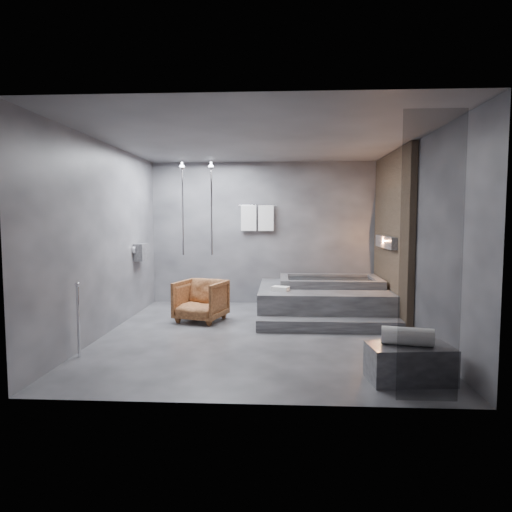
{
  "coord_description": "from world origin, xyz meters",
  "views": [
    {
      "loc": [
        0.32,
        -6.55,
        1.71
      ],
      "look_at": [
        -0.06,
        0.3,
        1.13
      ],
      "focal_mm": 32.0,
      "sensor_mm": 36.0,
      "label": 1
    }
  ],
  "objects": [
    {
      "name": "room",
      "position": [
        0.4,
        0.24,
        1.73
      ],
      "size": [
        5.0,
        5.04,
        2.82
      ],
      "color": "#2F2F32",
      "rests_on": "ground"
    },
    {
      "name": "driftwood_chair",
      "position": [
        -1.0,
        0.84,
        0.34
      ],
      "size": [
        0.91,
        0.93,
        0.68
      ],
      "primitive_type": "imported",
      "rotation": [
        0.0,
        0.0,
        -0.3
      ],
      "color": "#4B2712",
      "rests_on": "ground"
    },
    {
      "name": "tub_step",
      "position": [
        1.05,
        0.27,
        0.09
      ],
      "size": [
        2.2,
        0.36,
        0.18
      ],
      "primitive_type": "cube",
      "color": "#353537",
      "rests_on": "ground"
    },
    {
      "name": "tub_deck",
      "position": [
        1.05,
        1.45,
        0.25
      ],
      "size": [
        2.2,
        2.0,
        0.5
      ],
      "primitive_type": "cube",
      "color": "#353537",
      "rests_on": "ground"
    },
    {
      "name": "rolled_towel",
      "position": [
        1.64,
        -1.81,
        0.48
      ],
      "size": [
        0.55,
        0.3,
        0.19
      ],
      "primitive_type": "cylinder",
      "rotation": [
        0.0,
        1.57,
        -0.22
      ],
      "color": "white",
      "rests_on": "concrete_bench"
    },
    {
      "name": "concrete_bench",
      "position": [
        1.67,
        -1.82,
        0.19
      ],
      "size": [
        0.89,
        0.55,
        0.38
      ],
      "primitive_type": "cube",
      "rotation": [
        0.0,
        0.0,
        0.1
      ],
      "color": "#2D2D2F",
      "rests_on": "ground"
    },
    {
      "name": "deck_towel",
      "position": [
        0.31,
        0.94,
        0.54
      ],
      "size": [
        0.31,
        0.27,
        0.07
      ],
      "primitive_type": "cube",
      "rotation": [
        0.0,
        0.0,
        -0.31
      ],
      "color": "white",
      "rests_on": "tub_deck"
    }
  ]
}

